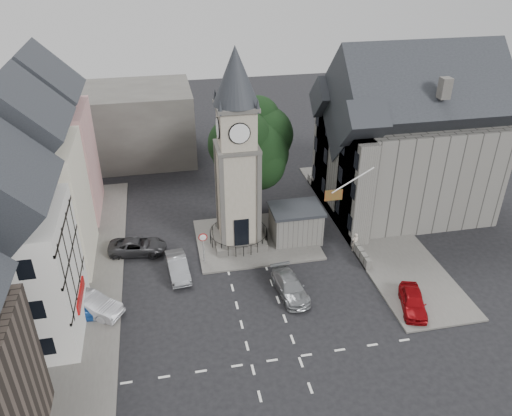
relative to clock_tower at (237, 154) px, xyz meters
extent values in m
plane|color=black|center=(0.00, -7.99, -8.12)|extent=(120.00, 120.00, 0.00)
cube|color=#595651|center=(-12.50, -1.99, -8.05)|extent=(6.00, 30.00, 0.14)
cube|color=#595651|center=(12.00, 0.01, -8.05)|extent=(6.00, 26.00, 0.14)
cube|color=#595651|center=(1.50, 0.01, -8.04)|extent=(10.00, 8.00, 0.16)
cube|color=silver|center=(0.00, -13.49, -8.12)|extent=(20.00, 8.00, 0.01)
cube|color=#4C4944|center=(0.00, 0.01, -7.77)|extent=(4.20, 4.20, 0.70)
torus|color=black|center=(0.00, 0.01, -7.04)|extent=(4.86, 4.86, 0.06)
cube|color=gray|center=(0.00, 0.01, -3.42)|extent=(3.00, 3.00, 8.00)
cube|color=black|center=(0.00, -1.44, -6.22)|extent=(1.20, 0.25, 2.40)
cube|color=#4C4944|center=(0.00, 0.01, 0.58)|extent=(3.30, 3.30, 0.25)
cube|color=gray|center=(0.00, 0.01, 2.18)|extent=(2.70, 2.70, 3.20)
cylinder|color=white|center=(0.00, -1.39, 2.18)|extent=(1.50, 0.12, 1.50)
cube|color=#4C4944|center=(0.00, 0.01, 3.78)|extent=(3.10, 3.10, 0.30)
cone|color=black|center=(0.00, 0.01, 6.03)|extent=(3.40, 3.40, 4.20)
cube|color=slate|center=(4.80, -0.49, -6.72)|extent=(4.00, 3.00, 2.80)
cube|color=black|center=(4.80, -0.49, -5.17)|extent=(4.30, 3.30, 0.25)
cylinder|color=black|center=(2.00, 5.01, -5.92)|extent=(0.70, 0.70, 4.40)
cylinder|color=black|center=(-3.20, -2.49, -6.87)|extent=(0.10, 0.10, 2.50)
cone|color=#A50C0C|center=(-3.20, -2.59, -5.62)|extent=(0.70, 0.06, 0.70)
cone|color=white|center=(-3.20, -2.61, -5.62)|extent=(0.54, 0.04, 0.54)
cube|color=#C8898B|center=(-15.50, 8.01, -3.12)|extent=(7.50, 7.00, 10.00)
cube|color=beige|center=(-15.50, 0.01, -3.12)|extent=(7.50, 7.00, 10.00)
cube|color=silver|center=(-15.50, -7.99, -3.62)|extent=(7.50, 7.00, 9.00)
cube|color=#4C4944|center=(-12.00, 20.01, -4.12)|extent=(20.00, 10.00, 8.00)
cube|color=slate|center=(16.00, 3.01, -3.62)|extent=(14.00, 10.00, 9.00)
cube|color=slate|center=(9.80, -0.49, -3.62)|extent=(1.60, 4.40, 9.00)
cube|color=slate|center=(9.80, 6.51, -3.62)|extent=(1.60, 4.40, 9.00)
cube|color=slate|center=(9.20, 2.01, -7.67)|extent=(0.40, 16.00, 0.90)
cylinder|color=white|center=(8.00, -3.99, -1.12)|extent=(3.17, 0.10, 1.89)
plane|color=#B21414|center=(6.60, -3.99, -2.22)|extent=(1.40, 0.00, 1.40)
imported|color=#1C4C9C|center=(-11.50, -7.15, -7.47)|extent=(3.96, 1.88, 1.31)
imported|color=#ABACB3|center=(-11.50, -6.80, -7.37)|extent=(4.72, 3.72, 1.50)
imported|color=#303033|center=(-8.36, 0.01, -7.48)|extent=(4.84, 2.64, 1.29)
imported|color=gray|center=(-5.33, -3.49, -7.43)|extent=(1.87, 4.29, 1.37)
imported|color=gray|center=(2.50, -7.49, -7.47)|extent=(2.31, 4.69, 1.31)
imported|color=#91070C|center=(10.46, -10.77, -7.45)|extent=(2.65, 4.22, 1.34)
imported|color=beige|center=(9.13, -3.16, -7.29)|extent=(0.65, 0.48, 1.66)
camera|label=1|loc=(-5.53, -34.99, 15.28)|focal=35.00mm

